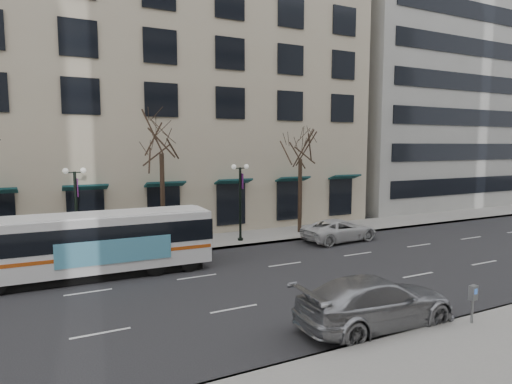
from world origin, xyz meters
TOP-DOWN VIEW (x-y plane):
  - ground at (0.00, 0.00)m, footprint 160.00×160.00m
  - sidewalk_far at (5.00, 9.00)m, footprint 80.00×4.00m
  - building_hotel at (-2.00, 21.00)m, footprint 40.00×20.00m
  - building_office at (32.00, 21.00)m, footprint 25.00×20.00m
  - tree_far_mid at (0.00, 8.80)m, footprint 3.60×3.60m
  - tree_far_right at (10.00, 8.80)m, footprint 3.60×3.60m
  - lamp_post_left at (-4.99, 8.20)m, footprint 1.22×0.45m
  - lamp_post_right at (5.01, 8.20)m, footprint 1.22×0.45m
  - city_bus at (-4.51, 4.55)m, footprint 11.59×2.77m
  - silver_car at (3.93, -5.99)m, footprint 6.16×2.61m
  - white_pickup at (11.22, 5.66)m, footprint 5.49×2.81m
  - pay_station at (6.92, -7.60)m, footprint 0.31×0.22m

SIDE VIEW (x-z plane):
  - ground at x=0.00m, z-range 0.00..0.00m
  - sidewalk_far at x=5.00m, z-range 0.00..0.15m
  - white_pickup at x=11.22m, z-range 0.00..1.48m
  - silver_car at x=3.93m, z-range 0.00..1.77m
  - pay_station at x=6.92m, z-range 0.46..1.83m
  - city_bus at x=-4.51m, z-range 0.14..3.27m
  - lamp_post_left at x=-4.99m, z-range 0.34..5.55m
  - lamp_post_right at x=5.01m, z-range 0.34..5.55m
  - tree_far_right at x=10.00m, z-range 2.39..10.45m
  - tree_far_mid at x=0.00m, z-range 2.63..11.18m
  - building_hotel at x=-2.00m, z-range 0.00..24.00m
  - building_office at x=32.00m, z-range 0.00..35.00m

